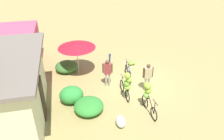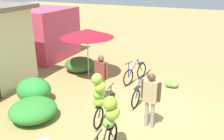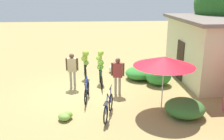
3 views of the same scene
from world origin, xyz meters
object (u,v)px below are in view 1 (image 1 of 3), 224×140
Objects in this scene: market_umbrella at (77,45)px; bicycle_near_pile at (127,84)px; bicycle_by_shop at (110,63)px; bicycle_center_loaded at (128,74)px; person_vendor at (148,75)px; building_low at (8,91)px; shop_pink at (16,49)px; produce_sack at (121,121)px; bicycle_leftmost at (148,95)px; banana_pile_on_ground at (131,63)px; person_bystander at (108,70)px.

market_umbrella is 1.32× the size of bicycle_near_pile.
bicycle_by_shop is at bearing 2.56° from bicycle_near_pile.
bicycle_center_loaded is 1.70m from person_vendor.
shop_pink is (5.27, 0.49, -0.30)m from building_low.
bicycle_center_loaded is at bearing -20.60° from produce_sack.
bicycle_near_pile is at bearing 36.17° from bicycle_leftmost.
banana_pile_on_ground is (3.99, -6.85, -1.47)m from building_low.
bicycle_leftmost is 1.65m from person_vendor.
building_low is at bearing 73.27° from produce_sack.
market_umbrella is (3.57, -3.27, 0.35)m from building_low.
bicycle_by_shop is at bearing -14.80° from person_bystander.
banana_pile_on_ground is at bearing -7.55° from bicycle_leftmost.
person_vendor reaches higher than bicycle_by_shop.
shop_pink is at bearing 37.91° from produce_sack.
building_low reaches higher than market_umbrella.
person_bystander reaches higher than produce_sack.
building_low is at bearing 110.63° from bicycle_center_loaded.
building_low is 6.30m from bicycle_leftmost.
person_bystander is (-1.73, -1.50, -0.93)m from market_umbrella.
bicycle_near_pile is (-3.17, -2.20, -1.00)m from market_umbrella.
person_bystander is at bearing -123.07° from shop_pink.
bicycle_center_loaded is 1.03× the size of bicycle_by_shop.
bicycle_leftmost is at bearing -177.72° from bicycle_center_loaded.
shop_pink is 1.91× the size of person_vendor.
building_low is at bearing 84.12° from bicycle_leftmost.
banana_pile_on_ground is at bearing -0.90° from person_vendor.
shop_pink reaches higher than person_vendor.
bicycle_center_loaded is at bearing -153.43° from bicycle_by_shop.
market_umbrella is at bearing 34.74° from bicycle_near_pile.
person_bystander is (-3.43, -5.26, -0.27)m from shop_pink.
bicycle_leftmost is 4.66m from bicycle_by_shop.
market_umbrella is 1.37× the size of bicycle_leftmost.
bicycle_center_loaded is 2.41× the size of produce_sack.
banana_pile_on_ground is at bearing -86.70° from bicycle_by_shop.
person_vendor is at bearing -154.07° from bicycle_center_loaded.
bicycle_leftmost is at bearing 172.45° from banana_pile_on_ground.
bicycle_center_loaded is at bearing 2.28° from bicycle_leftmost.
market_umbrella reaches higher than banana_pile_on_ground.
banana_pile_on_ground is (1.68, -0.73, -0.23)m from bicycle_center_loaded.
building_low is 6.88m from person_vendor.
bicycle_leftmost is 3.00m from bicycle_center_loaded.
bicycle_near_pile reaches higher than produce_sack.
person_vendor is (-3.00, -1.48, 0.66)m from bicycle_by_shop.
person_vendor reaches higher than produce_sack.
bicycle_center_loaded is 1.78m from bicycle_by_shop.
shop_pink reaches higher than bicycle_center_loaded.
shop_pink is 4.18m from market_umbrella.
bicycle_leftmost is at bearing -168.61° from bicycle_by_shop.
market_umbrella is 4.03m from banana_pile_on_ground.
bicycle_center_loaded is 2.57× the size of banana_pile_on_ground.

